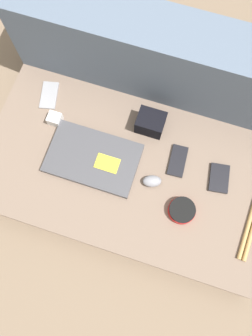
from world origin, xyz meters
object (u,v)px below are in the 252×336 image
Objects in this scene: phone_silver at (219,178)px; phone_black at (49,95)px; camera_pouch at (151,123)px; charger_brick at (55,119)px; speaker_puck at (182,210)px; laptop at (94,157)px; computer_mouse at (152,181)px; phone_small at (178,161)px.

phone_silver is 0.76m from phone_black.
charger_brick is (-0.37, -0.09, -0.02)m from camera_pouch.
speaker_puck is 1.97× the size of charger_brick.
computer_mouse is at bearing -5.19° from laptop.
laptop is 0.39m from speaker_puck.
phone_black is 1.04× the size of phone_small.
laptop is 2.62× the size of phone_black.
laptop is 6.77× the size of charger_brick.
speaker_puck is 0.94× the size of camera_pouch.
phone_silver is at bearing -22.62° from phone_black.
speaker_puck is (0.38, -0.09, 0.00)m from laptop.
charger_brick reaches higher than computer_mouse.
laptop is 3.24× the size of camera_pouch.
phone_small is at bearing -1.37° from charger_brick.
speaker_puck is 0.36m from camera_pouch.
computer_mouse is 0.81× the size of speaker_puck.
phone_small is at bearing 38.18° from computer_mouse.
phone_black is at bearing 137.39° from computer_mouse.
charger_brick reaches higher than phone_silver.
charger_brick is at bearing 145.33° from computer_mouse.
computer_mouse is (0.24, -0.02, 0.00)m from laptop.
camera_pouch reaches higher than speaker_puck.
phone_black is 1.23× the size of camera_pouch.
laptop is 0.49m from phone_silver.
phone_small is 0.51m from charger_brick.
computer_mouse is 0.46m from charger_brick.
charger_brick is (-0.51, 0.01, 0.02)m from phone_small.
computer_mouse is 0.13m from phone_small.
phone_small is 2.49× the size of charger_brick.
laptop is 0.33m from phone_small.
phone_silver is (0.24, 0.09, -0.01)m from computer_mouse.
camera_pouch is (0.17, 0.20, 0.03)m from laptop.
phone_small is (0.31, 0.09, -0.01)m from laptop.
camera_pouch is at bearing 125.90° from speaker_puck.
charger_brick is (0.07, -0.10, 0.02)m from phone_black.
charger_brick is at bearing 175.07° from phone_small.
speaker_puck is 0.71m from phone_black.
laptop is at bearing -130.90° from camera_pouch.
computer_mouse is at bearing -36.42° from phone_black.
phone_silver is 2.34× the size of charger_brick.
camera_pouch is at bearing 14.47° from charger_brick.
computer_mouse is at bearing 152.34° from speaker_puck.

